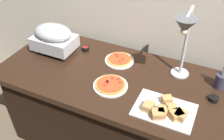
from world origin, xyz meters
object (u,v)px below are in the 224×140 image
chafing_dish (54,37)px  pizza_plate_front (119,60)px  utensil_holder (221,81)px  heat_lamp (185,32)px  sauce_cup_far (86,49)px  pizza_plate_center (110,85)px  sandwich_platter (165,110)px  sauce_cup_near (214,99)px

chafing_dish → pizza_plate_front: bearing=10.3°
pizza_plate_front → utensil_holder: utensil_holder is taller
chafing_dish → pizza_plate_front: (0.56, 0.10, -0.13)m
chafing_dish → pizza_plate_front: 0.59m
chafing_dish → utensil_holder: size_ratio=1.57×
heat_lamp → sauce_cup_far: (-0.83, 0.13, -0.42)m
pizza_plate_front → pizza_plate_center: (0.07, -0.32, 0.00)m
pizza_plate_center → sauce_cup_far: (-0.41, 0.34, 0.01)m
sandwich_platter → utensil_holder: size_ratio=1.75×
sauce_cup_far → pizza_plate_front: bearing=-3.7°
sauce_cup_far → chafing_dish: bearing=-151.6°
pizza_plate_front → sauce_cup_near: bearing=-11.3°
sandwich_platter → utensil_holder: 0.51m
sauce_cup_far → pizza_plate_center: bearing=-40.3°
chafing_dish → pizza_plate_center: 0.68m
sandwich_platter → utensil_holder: utensil_holder is taller
utensil_holder → pizza_plate_center: bearing=-155.2°
sandwich_platter → sauce_cup_near: (0.27, 0.25, -0.01)m
sandwich_platter → sauce_cup_near: 0.37m
sandwich_platter → sauce_cup_far: sandwich_platter is taller
pizza_plate_front → utensil_holder: 0.79m
chafing_dish → heat_lamp: heat_lamp is taller
pizza_plate_center → utensil_holder: utensil_holder is taller
heat_lamp → utensil_holder: heat_lamp is taller
chafing_dish → pizza_plate_center: size_ratio=1.38×
pizza_plate_center → sauce_cup_far: size_ratio=4.07×
chafing_dish → utensil_holder: 1.36m
heat_lamp → pizza_plate_center: heat_lamp is taller
pizza_plate_front → pizza_plate_center: bearing=-77.6°
heat_lamp → pizza_plate_front: size_ratio=2.34×
heat_lamp → sandwich_platter: (0.01, -0.30, -0.42)m
sandwich_platter → pizza_plate_front: bearing=141.2°
sauce_cup_near → pizza_plate_front: bearing=168.7°
sauce_cup_far → heat_lamp: bearing=-8.9°
sauce_cup_far → sauce_cup_near: bearing=-9.1°
chafing_dish → pizza_plate_front: size_ratio=1.46×
heat_lamp → sauce_cup_far: heat_lamp is taller
chafing_dish → sauce_cup_far: 0.29m
sauce_cup_far → sandwich_platter: bearing=-27.1°
pizza_plate_center → sauce_cup_near: same height
sandwich_platter → sauce_cup_far: (-0.84, 0.43, -0.00)m
chafing_dish → heat_lamp: size_ratio=0.62×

